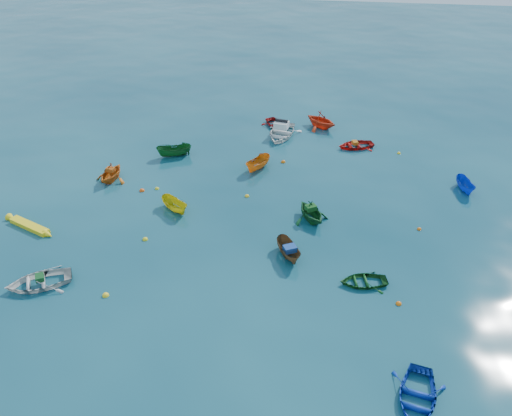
# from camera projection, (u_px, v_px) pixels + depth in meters

# --- Properties ---
(ground) EXTENTS (160.00, 160.00, 0.00)m
(ground) POSITION_uv_depth(u_px,v_px,m) (244.00, 258.00, 30.35)
(ground) COLOR #093445
(ground) RESTS_ON ground
(dinghy_white_near) EXTENTS (4.37, 3.99, 0.74)m
(dinghy_white_near) POSITION_uv_depth(u_px,v_px,m) (40.00, 285.00, 28.33)
(dinghy_white_near) COLOR beige
(dinghy_white_near) RESTS_ON ground
(sampan_brown_mid) EXTENTS (2.12, 2.81, 1.03)m
(sampan_brown_mid) POSITION_uv_depth(u_px,v_px,m) (288.00, 256.00, 30.49)
(sampan_brown_mid) COLOR brown
(sampan_brown_mid) RESTS_ON ground
(dinghy_blue_se) EXTENTS (3.09, 3.85, 0.71)m
(dinghy_blue_se) POSITION_uv_depth(u_px,v_px,m) (416.00, 400.00, 22.03)
(dinghy_blue_se) COLOR #0D32A3
(dinghy_blue_se) RESTS_ON ground
(dinghy_orange_w) EXTENTS (2.76, 3.10, 1.47)m
(dinghy_orange_w) POSITION_uv_depth(u_px,v_px,m) (112.00, 180.00, 38.28)
(dinghy_orange_w) COLOR #D05F13
(dinghy_orange_w) RESTS_ON ground
(sampan_yellow_mid) EXTENTS (2.65, 2.39, 1.01)m
(sampan_yellow_mid) POSITION_uv_depth(u_px,v_px,m) (175.00, 210.00, 34.74)
(sampan_yellow_mid) COLOR gold
(sampan_yellow_mid) RESTS_ON ground
(dinghy_green_e) EXTENTS (3.06, 2.46, 0.56)m
(dinghy_green_e) POSITION_uv_depth(u_px,v_px,m) (363.00, 283.00, 28.43)
(dinghy_green_e) COLOR #114A18
(dinghy_green_e) RESTS_ON ground
(sampan_orange_n) EXTENTS (2.23, 2.97, 1.08)m
(sampan_orange_n) POSITION_uv_depth(u_px,v_px,m) (258.00, 169.00, 39.74)
(sampan_orange_n) COLOR orange
(sampan_orange_n) RESTS_ON ground
(dinghy_green_n) EXTENTS (3.55, 3.67, 1.48)m
(dinghy_green_n) POSITION_uv_depth(u_px,v_px,m) (311.00, 220.00, 33.79)
(dinghy_green_n) COLOR #125021
(dinghy_green_n) RESTS_ON ground
(dinghy_red_ne) EXTENTS (3.72, 3.21, 0.65)m
(dinghy_red_ne) POSITION_uv_depth(u_px,v_px,m) (355.00, 147.00, 43.00)
(dinghy_red_ne) COLOR red
(dinghy_red_ne) RESTS_ON ground
(sampan_blue_far) EXTENTS (1.37, 2.61, 0.96)m
(sampan_blue_far) POSITION_uv_depth(u_px,v_px,m) (464.00, 190.00, 37.02)
(sampan_blue_far) COLOR #0F39C1
(sampan_blue_far) RESTS_ON ground
(dinghy_red_far) EXTENTS (3.81, 3.97, 0.67)m
(dinghy_red_far) POSITION_uv_depth(u_px,v_px,m) (278.00, 127.00, 46.58)
(dinghy_red_far) COLOR #A30F0D
(dinghy_red_far) RESTS_ON ground
(dinghy_orange_far) EXTENTS (4.16, 4.07, 1.67)m
(dinghy_orange_far) POSITION_uv_depth(u_px,v_px,m) (320.00, 127.00, 46.49)
(dinghy_orange_far) COLOR red
(dinghy_orange_far) RESTS_ON ground
(sampan_green_far) EXTENTS (3.09, 2.15, 1.12)m
(sampan_green_far) POSITION_uv_depth(u_px,v_px,m) (175.00, 156.00, 41.60)
(sampan_green_far) COLOR #124D1D
(sampan_green_far) RESTS_ON ground
(kayak_yellow) EXTENTS (3.94, 2.07, 0.41)m
(kayak_yellow) POSITION_uv_depth(u_px,v_px,m) (30.00, 228.00, 32.99)
(kayak_yellow) COLOR yellow
(kayak_yellow) RESTS_ON ground
(motorboat_white) EXTENTS (3.90, 4.89, 1.51)m
(motorboat_white) POSITION_uv_depth(u_px,v_px,m) (281.00, 136.00, 44.90)
(motorboat_white) COLOR white
(motorboat_white) RESTS_ON ground
(tarp_green_a) EXTENTS (0.68, 0.73, 0.29)m
(tarp_green_a) POSITION_uv_depth(u_px,v_px,m) (40.00, 277.00, 28.08)
(tarp_green_a) COLOR #124B1E
(tarp_green_a) RESTS_ON dinghy_white_near
(tarp_blue_a) EXTENTS (0.92, 0.84, 0.36)m
(tarp_blue_a) POSITION_uv_depth(u_px,v_px,m) (290.00, 249.00, 29.99)
(tarp_blue_a) COLOR #194391
(tarp_blue_a) RESTS_ON sampan_brown_mid
(tarp_orange_a) EXTENTS (0.67, 0.54, 0.30)m
(tarp_orange_a) POSITION_uv_depth(u_px,v_px,m) (110.00, 170.00, 37.84)
(tarp_orange_a) COLOR #AF4C12
(tarp_orange_a) RESTS_ON dinghy_orange_w
(tarp_green_b) EXTENTS (0.88, 0.83, 0.34)m
(tarp_green_b) POSITION_uv_depth(u_px,v_px,m) (311.00, 208.00, 33.37)
(tarp_green_b) COLOR #124B17
(tarp_green_b) RESTS_ON dinghy_green_n
(tarp_orange_b) EXTENTS (0.60, 0.68, 0.27)m
(tarp_orange_b) POSITION_uv_depth(u_px,v_px,m) (355.00, 143.00, 42.73)
(tarp_orange_b) COLOR #C06813
(tarp_orange_b) RESTS_ON dinghy_red_ne
(buoy_ye_a) EXTENTS (0.38, 0.38, 0.38)m
(buoy_ye_a) POSITION_uv_depth(u_px,v_px,m) (106.00, 296.00, 27.58)
(buoy_ye_a) COLOR yellow
(buoy_ye_a) RESTS_ON ground
(buoy_or_b) EXTENTS (0.32, 0.32, 0.32)m
(buoy_or_b) POSITION_uv_depth(u_px,v_px,m) (399.00, 304.00, 27.03)
(buoy_or_b) COLOR orange
(buoy_or_b) RESTS_ON ground
(buoy_ye_b) EXTENTS (0.35, 0.35, 0.35)m
(buoy_ye_b) POSITION_uv_depth(u_px,v_px,m) (145.00, 240.00, 31.90)
(buoy_ye_b) COLOR yellow
(buoy_ye_b) RESTS_ON ground
(buoy_or_c) EXTENTS (0.39, 0.39, 0.39)m
(buoy_or_c) POSITION_uv_depth(u_px,v_px,m) (142.00, 191.00, 36.92)
(buoy_or_c) COLOR #EA4C0C
(buoy_or_c) RESTS_ON ground
(buoy_ye_c) EXTENTS (0.33, 0.33, 0.33)m
(buoy_ye_c) POSITION_uv_depth(u_px,v_px,m) (247.00, 196.00, 36.28)
(buoy_ye_c) COLOR yellow
(buoy_ye_c) RESTS_ON ground
(buoy_or_d) EXTENTS (0.29, 0.29, 0.29)m
(buoy_or_d) POSITION_uv_depth(u_px,v_px,m) (419.00, 230.00, 32.83)
(buoy_or_d) COLOR #DE600C
(buoy_or_d) RESTS_ON ground
(buoy_ye_d) EXTENTS (0.31, 0.31, 0.31)m
(buoy_ye_d) POSITION_uv_depth(u_px,v_px,m) (157.00, 189.00, 37.16)
(buoy_ye_d) COLOR yellow
(buoy_ye_d) RESTS_ON ground
(buoy_or_e) EXTENTS (0.38, 0.38, 0.38)m
(buoy_or_e) POSITION_uv_depth(u_px,v_px,m) (283.00, 162.00, 40.69)
(buoy_or_e) COLOR #DB620B
(buoy_or_e) RESTS_ON ground
(buoy_ye_e) EXTENTS (0.30, 0.30, 0.30)m
(buoy_ye_e) POSITION_uv_depth(u_px,v_px,m) (399.00, 154.00, 42.01)
(buoy_ye_e) COLOR yellow
(buoy_ye_e) RESTS_ON ground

